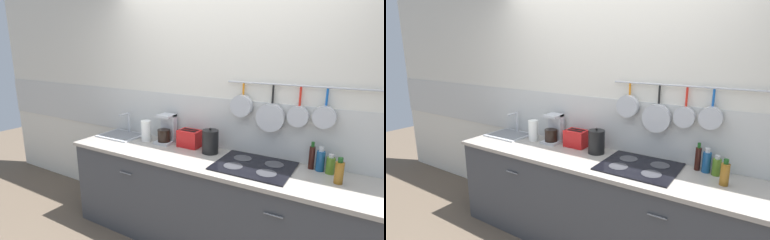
# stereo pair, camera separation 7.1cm
# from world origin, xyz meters

# --- Properties ---
(wall_back) EXTENTS (7.20, 0.15, 2.60)m
(wall_back) POSITION_xyz_m (0.00, 0.36, 1.27)
(wall_back) COLOR silver
(wall_back) RESTS_ON ground_plane
(cabinet_base) EXTENTS (2.84, 0.62, 0.86)m
(cabinet_base) POSITION_xyz_m (0.00, -0.00, 0.43)
(cabinet_base) COLOR #3F4247
(cabinet_base) RESTS_ON ground_plane
(countertop) EXTENTS (2.88, 0.64, 0.03)m
(countertop) POSITION_xyz_m (0.00, 0.00, 0.88)
(countertop) COLOR #A59E93
(countertop) RESTS_ON cabinet_base
(sink_basin) EXTENTS (0.46, 0.36, 0.25)m
(sink_basin) POSITION_xyz_m (-1.17, 0.13, 0.92)
(sink_basin) COLOR #B7BABF
(sink_basin) RESTS_ON countertop
(paper_towel_roll) EXTENTS (0.10, 0.10, 0.22)m
(paper_towel_roll) POSITION_xyz_m (-0.81, 0.13, 1.01)
(paper_towel_roll) COLOR white
(paper_towel_roll) RESTS_ON countertop
(coffee_maker) EXTENTS (0.18, 0.21, 0.30)m
(coffee_maker) POSITION_xyz_m (-0.59, 0.20, 1.02)
(coffee_maker) COLOR #B7BABF
(coffee_maker) RESTS_ON countertop
(toaster) EXTENTS (0.24, 0.16, 0.17)m
(toaster) POSITION_xyz_m (-0.31, 0.21, 0.98)
(toaster) COLOR red
(toaster) RESTS_ON countertop
(kettle) EXTENTS (0.16, 0.16, 0.25)m
(kettle) POSITION_xyz_m (-0.04, 0.14, 1.01)
(kettle) COLOR black
(kettle) RESTS_ON countertop
(cooktop) EXTENTS (0.63, 0.53, 0.01)m
(cooktop) POSITION_xyz_m (0.43, 0.04, 0.90)
(cooktop) COLOR black
(cooktop) RESTS_ON countertop
(bottle_vinegar) EXTENTS (0.05, 0.05, 0.23)m
(bottle_vinegar) POSITION_xyz_m (0.85, 0.24, 1.00)
(bottle_vinegar) COLOR #33140F
(bottle_vinegar) RESTS_ON countertop
(bottle_olive_oil) EXTENTS (0.07, 0.07, 0.20)m
(bottle_olive_oil) POSITION_xyz_m (0.91, 0.23, 0.99)
(bottle_olive_oil) COLOR navy
(bottle_olive_oil) RESTS_ON countertop
(bottle_dish_soap) EXTENTS (0.07, 0.07, 0.16)m
(bottle_dish_soap) POSITION_xyz_m (0.99, 0.21, 0.97)
(bottle_dish_soap) COLOR #4C721E
(bottle_dish_soap) RESTS_ON countertop
(bottle_cooking_wine) EXTENTS (0.06, 0.06, 0.20)m
(bottle_cooking_wine) POSITION_xyz_m (1.07, 0.05, 0.99)
(bottle_cooking_wine) COLOR #8C5919
(bottle_cooking_wine) RESTS_ON countertop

